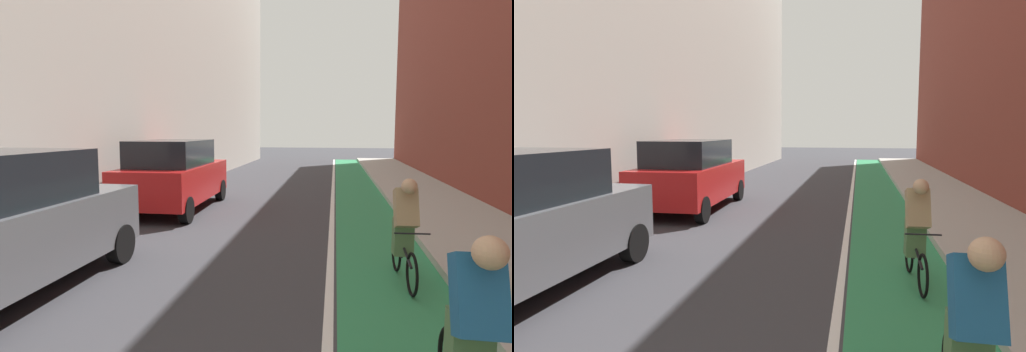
{
  "view_description": "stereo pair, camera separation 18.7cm",
  "coord_description": "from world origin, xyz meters",
  "views": [
    {
      "loc": [
        1.92,
        4.49,
        2.26
      ],
      "look_at": [
        0.42,
        12.58,
        1.37
      ],
      "focal_mm": 29.84,
      "sensor_mm": 36.0,
      "label": 1
    },
    {
      "loc": [
        2.1,
        4.53,
        2.26
      ],
      "look_at": [
        0.42,
        12.58,
        1.37
      ],
      "focal_mm": 29.84,
      "sensor_mm": 36.0,
      "label": 2
    }
  ],
  "objects": [
    {
      "name": "lane_divider_stripe",
      "position": [
        1.88,
        17.8,
        0.0
      ],
      "size": [
        0.12,
        39.6,
        0.0
      ],
      "primitive_type": "cube",
      "color": "white",
      "rests_on": "ground"
    },
    {
      "name": "sidewalk_right",
      "position": [
        4.93,
        17.8,
        0.07
      ],
      "size": [
        2.7,
        39.6,
        0.14
      ],
      "primitive_type": "cube",
      "color": "#A8A59E",
      "rests_on": "ground"
    },
    {
      "name": "cyclist_trailing",
      "position": [
        2.96,
        10.94,
        0.8
      ],
      "size": [
        0.48,
        1.65,
        1.58
      ],
      "color": "black",
      "rests_on": "ground"
    },
    {
      "name": "cyclist_mid",
      "position": [
        2.89,
        7.52,
        0.81
      ],
      "size": [
        0.48,
        1.7,
        1.6
      ],
      "color": "black",
      "rests_on": "ground"
    },
    {
      "name": "building_facade_left",
      "position": [
        -5.38,
        17.8,
        6.07
      ],
      "size": [
        3.0,
        39.6,
        12.14
      ],
      "color": "#B2ADA3",
      "rests_on": "ground"
    },
    {
      "name": "ground_plane",
      "position": [
        0.0,
        15.8,
        0.0
      ],
      "size": [
        87.12,
        87.12,
        0.0
      ],
      "primitive_type": "plane",
      "color": "#38383D"
    },
    {
      "name": "parked_suv_red",
      "position": [
        -2.53,
        15.82,
        1.02
      ],
      "size": [
        2.12,
        4.66,
        1.98
      ],
      "color": "red",
      "rests_on": "ground"
    },
    {
      "name": "bike_lane_paint",
      "position": [
        2.78,
        17.8,
        0.0
      ],
      "size": [
        1.6,
        39.6,
        0.0
      ],
      "primitive_type": "cube",
      "color": "#2D8451",
      "rests_on": "ground"
    }
  ]
}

